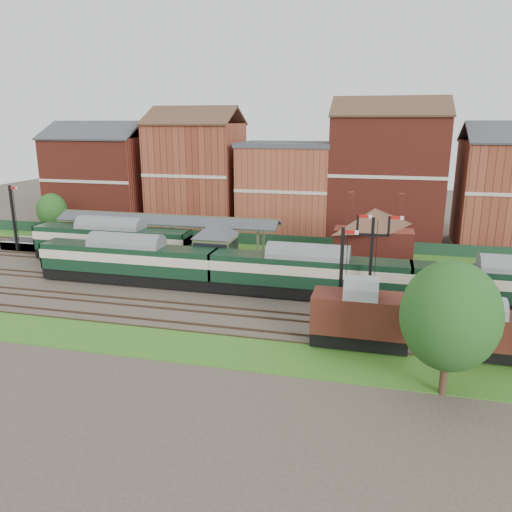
% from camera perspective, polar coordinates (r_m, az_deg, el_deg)
% --- Properties ---
extents(ground, '(160.00, 160.00, 0.00)m').
position_cam_1_polar(ground, '(46.32, -2.29, -4.10)').
color(ground, '#473D33').
rests_on(ground, ground).
extents(grass_back, '(90.00, 4.50, 0.06)m').
position_cam_1_polar(grass_back, '(61.19, 1.89, 0.71)').
color(grass_back, '#2D6619').
rests_on(grass_back, ground).
extents(grass_front, '(90.00, 5.00, 0.06)m').
position_cam_1_polar(grass_front, '(35.80, -7.73, -10.17)').
color(grass_front, '#2D6619').
rests_on(grass_front, ground).
extents(fence, '(90.00, 0.12, 1.50)m').
position_cam_1_polar(fence, '(62.92, 2.28, 1.79)').
color(fence, '#193823').
rests_on(fence, ground).
extents(platform, '(55.00, 3.40, 1.00)m').
position_cam_1_polar(platform, '(56.50, -4.41, -0.05)').
color(platform, '#2D2D2D').
rests_on(platform, ground).
extents(signal_box, '(5.40, 5.40, 6.00)m').
position_cam_1_polar(signal_box, '(49.25, -4.62, 0.90)').
color(signal_box, '#5E7654').
rests_on(signal_box, ground).
extents(brick_hut, '(3.20, 2.64, 2.94)m').
position_cam_1_polar(brick_hut, '(47.92, 4.54, -1.98)').
color(brick_hut, maroon).
rests_on(brick_hut, ground).
extents(station_building, '(8.10, 8.10, 5.90)m').
position_cam_1_polar(station_building, '(52.94, 13.29, 2.40)').
color(station_building, maroon).
rests_on(station_building, platform).
extents(canopy, '(26.00, 3.89, 4.08)m').
position_cam_1_polar(canopy, '(57.73, -10.17, 4.24)').
color(canopy, '#41492D').
rests_on(canopy, platform).
extents(semaphore_bracket, '(3.60, 0.25, 8.18)m').
position_cam_1_polar(semaphore_bracket, '(40.87, 13.06, -0.32)').
color(semaphore_bracket, black).
rests_on(semaphore_bracket, ground).
extents(semaphore_platform_end, '(1.23, 0.25, 8.00)m').
position_cam_1_polar(semaphore_platform_end, '(66.41, -25.96, 3.98)').
color(semaphore_platform_end, black).
rests_on(semaphore_platform_end, ground).
extents(semaphore_siding, '(1.23, 0.25, 8.00)m').
position_cam_1_polar(semaphore_siding, '(36.76, 9.71, -2.65)').
color(semaphore_siding, black).
rests_on(semaphore_siding, ground).
extents(town_backdrop, '(69.00, 10.00, 16.00)m').
position_cam_1_polar(town_backdrop, '(68.63, 3.39, 8.19)').
color(town_backdrop, maroon).
rests_on(town_backdrop, ground).
extents(dmu_train, '(52.44, 2.76, 4.03)m').
position_cam_1_polar(dmu_train, '(44.27, 5.92, -1.88)').
color(dmu_train, black).
rests_on(dmu_train, ground).
extents(platform_railcar, '(18.14, 2.86, 4.18)m').
position_cam_1_polar(platform_railcar, '(57.71, -16.16, 1.70)').
color(platform_railcar, black).
rests_on(platform_railcar, ground).
extents(goods_van_a, '(6.56, 2.84, 3.98)m').
position_cam_1_polar(goods_van_a, '(35.45, 11.77, -6.72)').
color(goods_van_a, black).
rests_on(goods_van_a, ground).
extents(goods_van_b, '(5.48, 2.37, 3.32)m').
position_cam_1_polar(goods_van_b, '(36.32, 24.83, -7.90)').
color(goods_van_b, black).
rests_on(goods_van_b, ground).
extents(tree_far, '(5.47, 5.47, 7.98)m').
position_cam_1_polar(tree_far, '(29.81, 21.31, -6.42)').
color(tree_far, '#382619').
rests_on(tree_far, ground).
extents(tree_back, '(4.02, 4.02, 5.87)m').
position_cam_1_polar(tree_back, '(73.73, -22.29, 4.86)').
color(tree_back, '#382619').
rests_on(tree_back, ground).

